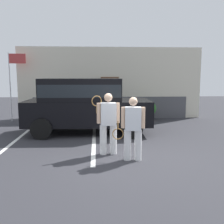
% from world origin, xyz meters
% --- Properties ---
extents(ground_plane, '(40.00, 40.00, 0.00)m').
position_xyz_m(ground_plane, '(0.00, 0.00, 0.00)').
color(ground_plane, '#2D2D33').
extents(parking_stripe_0, '(0.12, 4.40, 0.01)m').
position_xyz_m(parking_stripe_0, '(-3.43, 1.50, 0.00)').
color(parking_stripe_0, silver).
rests_on(parking_stripe_0, ground_plane).
extents(parking_stripe_1, '(0.12, 4.40, 0.01)m').
position_xyz_m(parking_stripe_1, '(-0.81, 1.50, 0.00)').
color(parking_stripe_1, silver).
rests_on(parking_stripe_1, ground_plane).
extents(house_frontage, '(9.20, 0.40, 3.57)m').
position_xyz_m(house_frontage, '(-0.00, 6.42, 1.68)').
color(house_frontage, beige).
rests_on(house_frontage, ground_plane).
extents(parked_suv, '(4.65, 2.26, 2.05)m').
position_xyz_m(parked_suv, '(-1.12, 3.03, 1.15)').
color(parked_suv, black).
rests_on(parked_suv, ground_plane).
extents(tennis_player_man, '(0.76, 0.29, 1.68)m').
position_xyz_m(tennis_player_man, '(-0.40, 0.33, 0.88)').
color(tennis_player_man, white).
rests_on(tennis_player_man, ground_plane).
extents(tennis_player_woman, '(0.86, 0.29, 1.62)m').
position_xyz_m(tennis_player_woman, '(0.20, -0.21, 0.84)').
color(tennis_player_woman, white).
rests_on(tennis_player_woman, ground_plane).
extents(potted_plant_by_porch, '(0.70, 0.70, 0.93)m').
position_xyz_m(potted_plant_by_porch, '(1.83, 5.61, 0.51)').
color(potted_plant_by_porch, '#9E5638').
rests_on(potted_plant_by_porch, ground_plane).
extents(flag_pole, '(0.80, 0.06, 3.23)m').
position_xyz_m(flag_pole, '(-4.60, 5.81, 2.22)').
color(flag_pole, silver).
rests_on(flag_pole, ground_plane).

